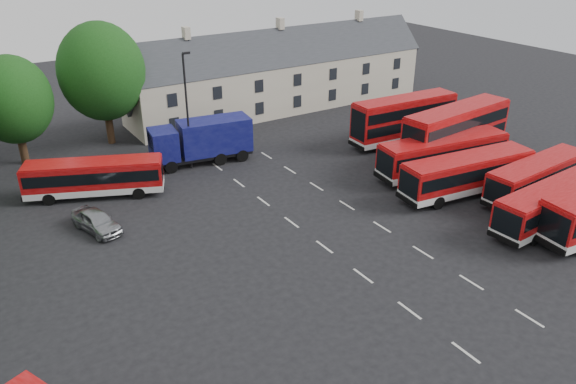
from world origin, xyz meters
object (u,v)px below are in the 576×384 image
at_px(bus_dd_south, 456,130).
at_px(silver_car, 96,221).
at_px(box_truck, 202,139).
at_px(lamppost, 187,109).

bearing_deg(bus_dd_south, silver_car, 166.52).
height_order(box_truck, lamppost, lamppost).
distance_m(silver_car, lamppost, 12.91).
relative_size(bus_dd_south, silver_car, 2.70).
bearing_deg(bus_dd_south, lamppost, 146.64).
xyz_separation_m(box_truck, silver_car, (-11.49, -7.40, -1.40)).
bearing_deg(lamppost, bus_dd_south, -27.34).
bearing_deg(silver_car, lamppost, 17.91).
xyz_separation_m(bus_dd_south, silver_car, (-30.81, 4.04, -2.00)).
distance_m(bus_dd_south, silver_car, 31.14).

